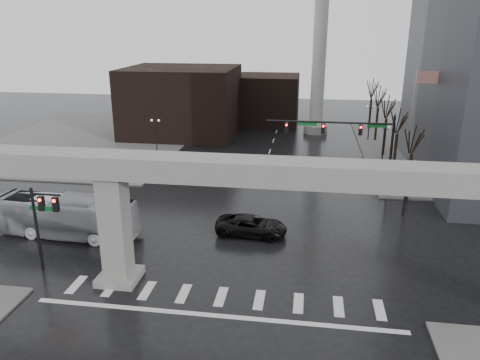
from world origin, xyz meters
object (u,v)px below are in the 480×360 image
(signal_mast_arm, at_px, (351,137))
(pickup_truck, at_px, (251,226))
(far_car, at_px, (239,168))
(city_bus, at_px, (65,216))

(signal_mast_arm, bearing_deg, pickup_truck, -127.81)
(signal_mast_arm, relative_size, far_car, 3.11)
(pickup_truck, height_order, far_car, pickup_truck)
(city_bus, bearing_deg, pickup_truck, -77.07)
(city_bus, bearing_deg, signal_mast_arm, -56.53)
(signal_mast_arm, xyz_separation_m, pickup_truck, (-8.24, -10.62, -5.04))
(city_bus, relative_size, far_car, 3.06)
(signal_mast_arm, distance_m, city_bus, 26.58)
(signal_mast_arm, distance_m, far_car, 13.71)
(city_bus, bearing_deg, far_car, -27.90)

